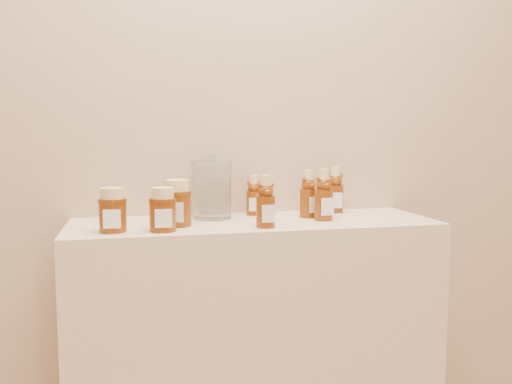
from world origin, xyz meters
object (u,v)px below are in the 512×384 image
object	(u,v)px
bear_bottle_front_left	(266,198)
honey_jar_left	(113,210)
bear_bottle_back_left	(254,193)
display_table	(254,352)
glass_canister	(212,187)

from	to	relation	value
bear_bottle_front_left	honey_jar_left	world-z (taller)	bear_bottle_front_left
bear_bottle_front_left	honey_jar_left	xyz separation A→B (m)	(-0.46, 0.02, -0.03)
bear_bottle_front_left	honey_jar_left	distance (m)	0.46
bear_bottle_front_left	bear_bottle_back_left	bearing A→B (deg)	81.08
bear_bottle_front_left	display_table	bearing A→B (deg)	89.09
display_table	bear_bottle_front_left	bearing A→B (deg)	-86.38
bear_bottle_front_left	honey_jar_left	size ratio (longest dim) A/B	1.40
honey_jar_left	glass_canister	world-z (taller)	glass_canister
honey_jar_left	bear_bottle_back_left	bearing A→B (deg)	28.03
glass_canister	honey_jar_left	bearing A→B (deg)	-149.65
display_table	bear_bottle_back_left	size ratio (longest dim) A/B	7.50
bear_bottle_back_left	honey_jar_left	world-z (taller)	bear_bottle_back_left
bear_bottle_back_left	glass_canister	xyz separation A→B (m)	(-0.15, -0.04, 0.03)
glass_canister	bear_bottle_back_left	bearing A→B (deg)	15.57
bear_bottle_back_left	bear_bottle_front_left	xyz separation A→B (m)	(-0.02, -0.26, 0.01)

